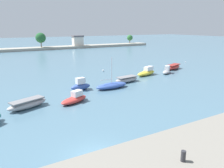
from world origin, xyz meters
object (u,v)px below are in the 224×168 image
Objects in this scene: moored_boat_5 at (127,79)px; moored_boat_4 at (112,86)px; moored_boat_7 at (167,71)px; mooring_buoy_1 at (103,71)px; moored_boat_3 at (81,86)px; moored_boat_2 at (75,99)px; mooring_bollard at (183,156)px; moored_boat_6 at (147,72)px; mooring_buoy_0 at (186,62)px; moored_boat_8 at (173,67)px; moored_boat_1 at (27,104)px.

moored_boat_4 is at bearing -159.07° from moored_boat_5.
moored_boat_7 is (11.38, 1.97, 0.06)m from moored_boat_5.
moored_boat_7 is at bearing -38.26° from mooring_buoy_1.
moored_boat_3 is at bearing -130.97° from mooring_buoy_1.
moored_boat_4 is at bearing 0.93° from moored_boat_2.
mooring_bollard reaches higher than moored_boat_5.
moored_boat_3 is at bearing 154.86° from moored_boat_7.
moored_boat_5 is 7.23m from moored_boat_6.
moored_boat_6 is at bearing -159.03° from mooring_buoy_0.
moored_boat_8 reaches higher than mooring_buoy_0.
moored_boat_4 is 12.26m from moored_boat_6.
moored_boat_3 is at bearing -162.63° from mooring_buoy_0.
mooring_buoy_1 is (-25.35, 0.26, 0.07)m from mooring_buoy_0.
moored_boat_3 is at bearing 174.97° from moored_boat_6.
moored_boat_2 is 24.67m from moored_boat_7.
moored_boat_4 reaches higher than moored_boat_3.
moored_boat_7 reaches higher than mooring_buoy_0.
moored_boat_1 is at bearing 160.68° from moored_boat_7.
moored_boat_5 is at bearing -0.90° from moored_boat_3.
moored_boat_5 is (12.49, 24.70, -2.21)m from mooring_bollard.
moored_boat_5 is 11.97× the size of mooring_buoy_1.
moored_boat_4 is at bearing 162.55° from moored_boat_7.
moored_boat_2 is at bearing -127.76° from mooring_buoy_1.
moored_boat_8 reaches higher than moored_boat_5.
moored_boat_1 is 0.94× the size of moored_boat_8.
mooring_bollard reaches higher than moored_boat_1.
moored_boat_6 is (15.79, 3.58, -0.11)m from moored_boat_3.
moored_boat_7 reaches higher than moored_boat_5.
moored_boat_8 reaches higher than moored_boat_1.
moored_boat_3 is (3.37, 23.90, -1.98)m from mooring_bollard.
moored_boat_6 is 20.70m from mooring_buoy_0.
mooring_bollard is 0.19× the size of moored_boat_3.
moored_boat_5 is at bearing -93.50° from mooring_buoy_1.
mooring_buoy_1 is (18.36, 15.46, -0.31)m from moored_boat_1.
moored_boat_4 reaches higher than moored_boat_2.
moored_boat_2 is 1.32× the size of moored_boat_3.
moored_boat_7 is 5.50m from moored_boat_8.
moored_boat_2 is 0.79× the size of moored_boat_4.
moored_boat_6 reaches higher than moored_boat_2.
moored_boat_4 reaches higher than moored_boat_7.
moored_boat_2 is at bearing -125.43° from moored_boat_3.
moored_boat_8 is at bearing 9.41° from moored_boat_5.
moored_boat_4 is (8.04, 22.31, -2.23)m from mooring_bollard.
mooring_buoy_0 is at bearing 8.85° from moored_boat_8.
moored_boat_4 is 1.53× the size of moored_boat_7.
moored_boat_4 reaches higher than mooring_buoy_1.
moored_boat_2 is 10.68× the size of mooring_buoy_1.
moored_boat_7 is 13.46× the size of mooring_buoy_0.
mooring_buoy_1 is at bearing 43.15° from moored_boat_3.
moored_boat_8 is 20.53× the size of mooring_buoy_0.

